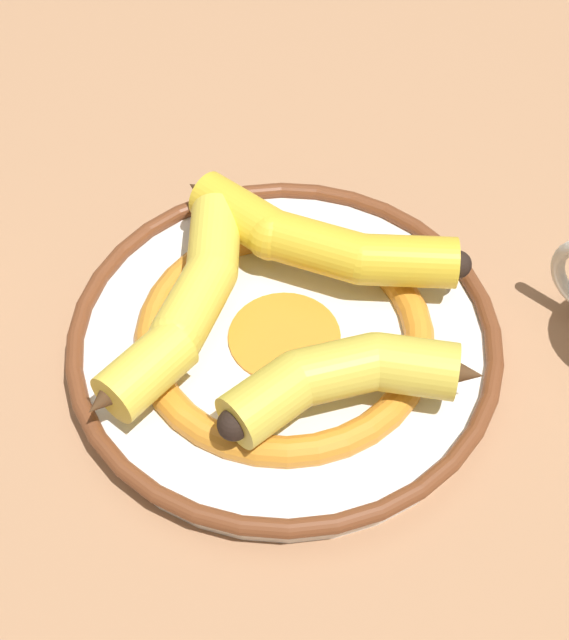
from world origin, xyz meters
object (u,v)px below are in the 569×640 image
(decorative_bowl, at_px, (284,339))
(banana_b, at_px, (184,305))
(banana_a, at_px, (346,377))
(banana_c, at_px, (315,239))

(decorative_bowl, xyz_separation_m, banana_b, (-0.06, 0.03, 0.03))
(decorative_bowl, relative_size, banana_a, 1.72)
(decorative_bowl, bearing_deg, banana_c, 47.87)
(banana_b, xyz_separation_m, banana_c, (0.11, 0.02, -0.00))
(decorative_bowl, bearing_deg, banana_b, 154.27)
(banana_a, bearing_deg, decorative_bowl, -70.96)
(banana_c, bearing_deg, banana_b, -124.37)
(banana_a, height_order, banana_c, banana_a)
(decorative_bowl, bearing_deg, banana_a, -79.03)
(banana_a, height_order, banana_b, banana_a)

